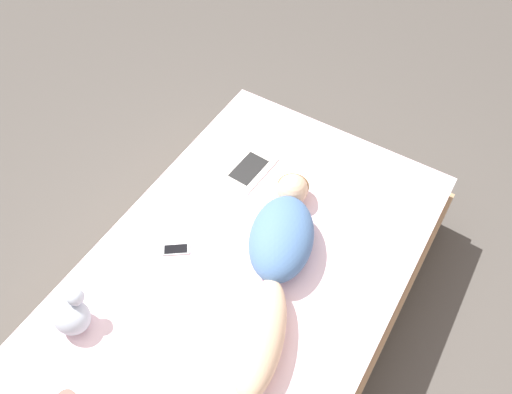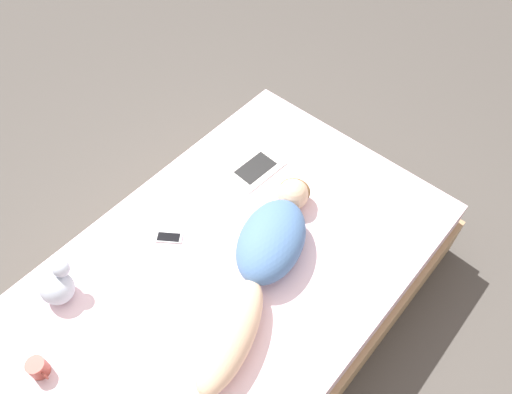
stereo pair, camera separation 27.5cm
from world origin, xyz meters
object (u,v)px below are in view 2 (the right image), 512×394
open_magazine (244,159)px  person (262,263)px  coffee_mug (38,368)px  cell_phone (169,237)px

open_magazine → person: bearing=-37.6°
coffee_mug → cell_phone: (-0.09, 0.85, -0.04)m
person → coffee_mug: (-0.42, -1.02, -0.05)m
cell_phone → coffee_mug: bearing=-30.1°
person → coffee_mug: bearing=-131.5°
coffee_mug → cell_phone: coffee_mug is taller
open_magazine → cell_phone: (0.07, -0.67, 0.00)m
open_magazine → cell_phone: same height
person → cell_phone: 0.54m
open_magazine → coffee_mug: size_ratio=3.81×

